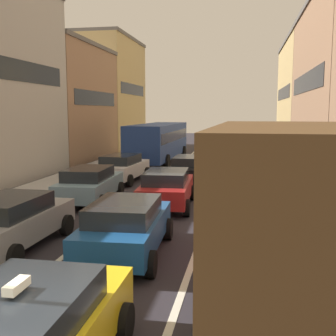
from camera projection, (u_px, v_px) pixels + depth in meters
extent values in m
cube|color=#AAAAAA|center=(84.00, 173.00, 25.60)|extent=(2.60, 64.00, 0.14)
cube|color=silver|center=(164.00, 176.00, 24.72)|extent=(0.16, 60.00, 0.01)
cube|color=silver|center=(222.00, 178.00, 24.12)|extent=(0.16, 60.00, 0.01)
cube|color=black|center=(23.00, 71.00, 21.73)|extent=(0.02, 8.80, 1.10)
cube|color=#9E7556|center=(55.00, 104.00, 33.28)|extent=(7.00, 10.90, 8.77)
cube|color=black|center=(97.00, 98.00, 32.59)|extent=(0.02, 8.80, 1.10)
cube|color=#66605B|center=(53.00, 46.00, 32.67)|extent=(7.20, 10.90, 0.30)
cube|color=tan|center=(101.00, 95.00, 43.85)|extent=(7.00, 10.90, 11.02)
cube|color=black|center=(133.00, 90.00, 43.15)|extent=(0.02, 8.80, 1.10)
cube|color=#66605B|center=(100.00, 40.00, 43.09)|extent=(7.20, 10.90, 0.30)
cube|color=tan|center=(323.00, 99.00, 38.24)|extent=(7.00, 14.57, 9.97)
cube|color=black|center=(283.00, 93.00, 38.80)|extent=(0.02, 11.73, 1.10)
cube|color=#66605B|center=(325.00, 41.00, 37.55)|extent=(7.20, 14.57, 0.30)
cube|color=black|center=(306.00, 82.00, 24.50)|extent=(0.02, 11.73, 1.10)
cube|color=#A51E1E|center=(277.00, 206.00, 10.60)|extent=(2.46, 2.46, 1.90)
cube|color=black|center=(275.00, 183.00, 11.72)|extent=(2.02, 0.08, 0.70)
cube|color=#51381E|center=(289.00, 211.00, 6.85)|extent=(2.53, 5.50, 2.80)
cube|color=white|center=(216.00, 191.00, 7.06)|extent=(0.13, 4.48, 0.90)
cylinder|color=black|center=(228.00, 238.00, 11.05)|extent=(0.32, 0.97, 0.96)
cylinder|color=black|center=(324.00, 244.00, 10.56)|extent=(0.32, 0.97, 0.96)
cube|color=#1E2328|center=(18.00, 313.00, 5.36)|extent=(1.60, 2.42, 0.52)
cube|color=#F2EACC|center=(17.00, 286.00, 5.31)|extent=(0.16, 0.44, 0.12)
cylinder|color=black|center=(22.00, 313.00, 7.26)|extent=(0.22, 0.64, 0.64)
cylinder|color=black|center=(124.00, 322.00, 6.95)|extent=(0.22, 0.64, 0.64)
cube|color=#194C8C|center=(126.00, 230.00, 11.11)|extent=(1.98, 4.37, 0.70)
cube|color=#1E2328|center=(124.00, 211.00, 10.84)|extent=(1.69, 2.47, 0.52)
cylinder|color=black|center=(108.00, 227.00, 12.72)|extent=(0.25, 0.65, 0.64)
cylinder|color=black|center=(168.00, 229.00, 12.47)|extent=(0.25, 0.65, 0.64)
cylinder|color=black|center=(74.00, 260.00, 9.85)|extent=(0.25, 0.65, 0.64)
cylinder|color=black|center=(151.00, 264.00, 9.60)|extent=(0.25, 0.65, 0.64)
cube|color=gray|center=(13.00, 225.00, 11.63)|extent=(1.88, 4.33, 0.70)
cube|color=#1E2328|center=(7.00, 207.00, 11.36)|extent=(1.63, 2.44, 0.52)
cylinder|color=black|center=(13.00, 222.00, 13.28)|extent=(0.23, 0.64, 0.64)
cylinder|color=black|center=(66.00, 225.00, 12.92)|extent=(0.23, 0.64, 0.64)
cylinder|color=black|center=(14.00, 257.00, 10.08)|extent=(0.23, 0.64, 0.64)
cube|color=#A51E1E|center=(167.00, 190.00, 16.71)|extent=(2.03, 4.39, 0.70)
cube|color=#1E2328|center=(166.00, 177.00, 16.44)|extent=(1.71, 2.49, 0.52)
cylinder|color=black|center=(150.00, 192.00, 18.31)|extent=(0.25, 0.65, 0.64)
cylinder|color=black|center=(192.00, 193.00, 18.08)|extent=(0.25, 0.65, 0.64)
cylinder|color=black|center=(137.00, 206.00, 15.44)|extent=(0.25, 0.65, 0.64)
cylinder|color=black|center=(187.00, 208.00, 15.21)|extent=(0.25, 0.65, 0.64)
cube|color=#759EB7|center=(90.00, 186.00, 17.59)|extent=(1.99, 4.38, 0.70)
cube|color=#1E2328|center=(88.00, 174.00, 17.32)|extent=(1.69, 2.48, 0.52)
cylinder|color=black|center=(81.00, 188.00, 19.19)|extent=(0.25, 0.65, 0.64)
cylinder|color=black|center=(120.00, 189.00, 18.95)|extent=(0.25, 0.65, 0.64)
cylinder|color=black|center=(56.00, 201.00, 16.32)|extent=(0.25, 0.65, 0.64)
cylinder|color=black|center=(101.00, 203.00, 16.08)|extent=(0.25, 0.65, 0.64)
cube|color=black|center=(190.00, 171.00, 22.05)|extent=(1.84, 4.32, 0.70)
cube|color=#1E2328|center=(190.00, 161.00, 21.78)|extent=(1.61, 2.42, 0.52)
cylinder|color=black|center=(177.00, 173.00, 23.68)|extent=(0.23, 0.64, 0.64)
cylinder|color=black|center=(210.00, 174.00, 23.37)|extent=(0.23, 0.64, 0.64)
cylinder|color=black|center=(168.00, 182.00, 20.82)|extent=(0.23, 0.64, 0.64)
cylinder|color=black|center=(205.00, 183.00, 20.51)|extent=(0.23, 0.64, 0.64)
cube|color=silver|center=(122.00, 169.00, 22.78)|extent=(2.08, 4.41, 0.70)
cube|color=#1E2328|center=(121.00, 160.00, 22.51)|extent=(1.74, 2.51, 0.52)
cylinder|color=black|center=(116.00, 171.00, 24.45)|extent=(0.26, 0.65, 0.64)
cylinder|color=black|center=(146.00, 173.00, 24.01)|extent=(0.26, 0.65, 0.64)
cylinder|color=black|center=(96.00, 179.00, 21.64)|extent=(0.26, 0.65, 0.64)
cylinder|color=black|center=(130.00, 181.00, 21.20)|extent=(0.26, 0.65, 0.64)
cube|color=beige|center=(256.00, 201.00, 14.80)|extent=(1.81, 4.31, 0.70)
cube|color=#1E2328|center=(257.00, 186.00, 14.53)|extent=(1.59, 2.41, 0.52)
cylinder|color=black|center=(231.00, 201.00, 16.44)|extent=(0.22, 0.64, 0.64)
cylinder|color=black|center=(279.00, 202.00, 16.11)|extent=(0.22, 0.64, 0.64)
cylinder|color=black|center=(229.00, 219.00, 13.58)|extent=(0.22, 0.64, 0.64)
cylinder|color=black|center=(287.00, 222.00, 13.26)|extent=(0.22, 0.64, 0.64)
cube|color=navy|center=(159.00, 140.00, 30.80)|extent=(2.67, 10.54, 2.40)
cube|color=black|center=(159.00, 135.00, 30.75)|extent=(2.69, 9.91, 0.70)
cylinder|color=black|center=(154.00, 151.00, 34.87)|extent=(0.32, 1.00, 1.00)
cylinder|color=black|center=(184.00, 152.00, 34.39)|extent=(0.32, 1.00, 1.00)
cylinder|color=black|center=(131.00, 161.00, 28.14)|extent=(0.32, 1.00, 1.00)
cylinder|color=black|center=(167.00, 162.00, 27.65)|extent=(0.32, 1.00, 1.00)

